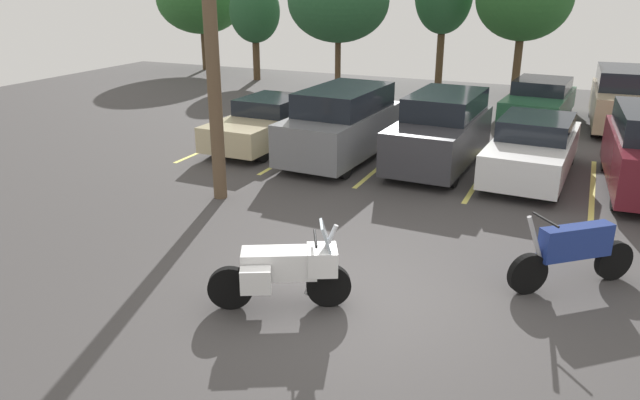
{
  "coord_description": "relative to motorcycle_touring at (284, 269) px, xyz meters",
  "views": [
    {
      "loc": [
        2.88,
        -7.75,
        4.7
      ],
      "look_at": [
        -1.2,
        1.48,
        1.0
      ],
      "focal_mm": 33.97,
      "sensor_mm": 36.0,
      "label": 1
    }
  ],
  "objects": [
    {
      "name": "utility_pole",
      "position": [
        -3.58,
        3.78,
        3.1
      ],
      "size": [
        1.52,
        1.17,
        7.26
      ],
      "color": "brown",
      "rests_on": "ground"
    },
    {
      "name": "car_white",
      "position": [
        2.73,
        8.3,
        0.09
      ],
      "size": [
        2.02,
        4.74,
        1.5
      ],
      "color": "white",
      "rests_on": "ground"
    },
    {
      "name": "motorcycle_touring",
      "position": [
        0.0,
        0.0,
        0.0
      ],
      "size": [
        1.98,
        1.28,
        1.36
      ],
      "color": "black",
      "rests_on": "ground"
    },
    {
      "name": "car_far_tan",
      "position": [
        4.87,
        15.04,
        0.32
      ],
      "size": [
        1.98,
        4.67,
        1.93
      ],
      "color": "tan",
      "rests_on": "ground"
    },
    {
      "name": "car_grey",
      "position": [
        -2.24,
        7.84,
        0.33
      ],
      "size": [
        2.13,
        4.52,
        1.94
      ],
      "color": "slate",
      "rests_on": "ground"
    },
    {
      "name": "motorcycle_second",
      "position": [
        3.91,
        2.45,
        -0.02
      ],
      "size": [
        1.84,
        1.6,
        1.33
      ],
      "color": "black",
      "rests_on": "ground"
    },
    {
      "name": "tree_far_right",
      "position": [
        -11.26,
        19.09,
        2.58
      ],
      "size": [
        2.41,
        2.41,
        4.72
      ],
      "color": "#4C3823",
      "rests_on": "ground"
    },
    {
      "name": "car_charcoal",
      "position": [
        0.39,
        8.3,
        0.29
      ],
      "size": [
        1.97,
        4.54,
        1.89
      ],
      "color": "#38383D",
      "rests_on": "ground"
    },
    {
      "name": "ground",
      "position": [
        0.88,
        0.55,
        -0.69
      ],
      "size": [
        44.0,
        44.0,
        0.1
      ],
      "primitive_type": "cube",
      "color": "#423F3F"
    },
    {
      "name": "tree_rear",
      "position": [
        -6.16,
        17.13,
        3.2
      ],
      "size": [
        4.21,
        4.21,
        5.53
      ],
      "color": "#4C3823",
      "rests_on": "ground"
    },
    {
      "name": "car_far_green",
      "position": [
        2.28,
        15.12,
        0.05
      ],
      "size": [
        2.24,
        4.64,
        1.4
      ],
      "color": "#235638",
      "rests_on": "ground"
    },
    {
      "name": "parking_stripes",
      "position": [
        0.3,
        7.98,
        -0.64
      ],
      "size": [
        13.13,
        4.77,
        0.01
      ],
      "color": "#EAE066",
      "rests_on": "ground"
    },
    {
      "name": "car_champagne",
      "position": [
        -4.81,
        8.34,
        0.04
      ],
      "size": [
        1.88,
        4.67,
        1.39
      ],
      "color": "#C1B289",
      "rests_on": "ground"
    }
  ]
}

